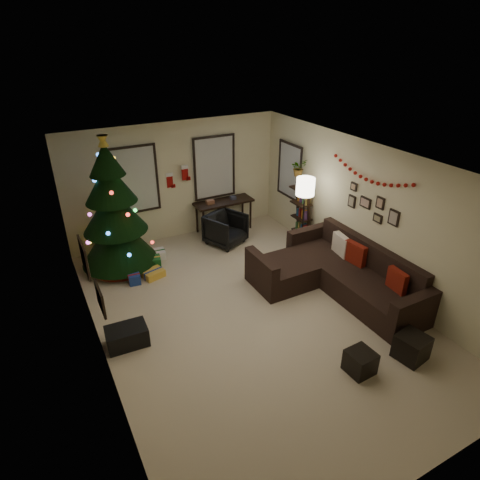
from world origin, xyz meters
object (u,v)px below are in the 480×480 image
object	(u,v)px
sofa	(336,275)
desk	(224,205)
desk_chair	(226,229)
bookshelf	(302,213)
christmas_tree	(114,215)

from	to	relation	value
sofa	desk	size ratio (longest dim) A/B	2.12
desk	sofa	bearing A→B (deg)	-77.22
sofa	desk	xyz separation A→B (m)	(-0.75, 3.31, 0.38)
desk	desk_chair	distance (m)	0.77
bookshelf	desk	bearing A→B (deg)	130.03
desk	desk_chair	size ratio (longest dim) A/B	1.95
christmas_tree	desk_chair	size ratio (longest dim) A/B	3.89
christmas_tree	sofa	bearing A→B (deg)	-38.92
desk	desk_chair	bearing A→B (deg)	-113.03
desk_chair	bookshelf	world-z (taller)	bookshelf
christmas_tree	bookshelf	size ratio (longest dim) A/B	1.79
christmas_tree	desk	world-z (taller)	christmas_tree
desk	bookshelf	xyz separation A→B (m)	(1.24, -1.48, 0.09)
desk_chair	christmas_tree	bearing A→B (deg)	153.06
desk	bookshelf	bearing A→B (deg)	-49.97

